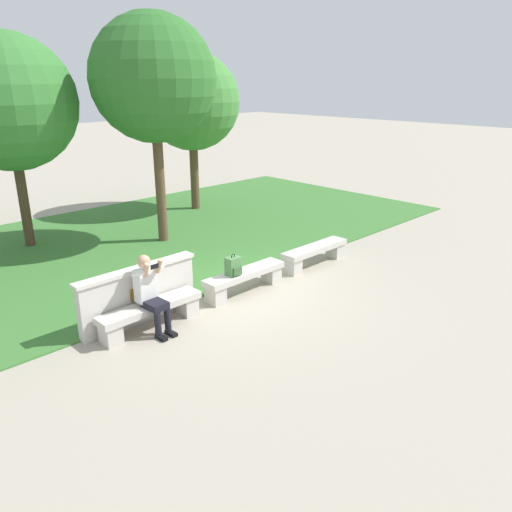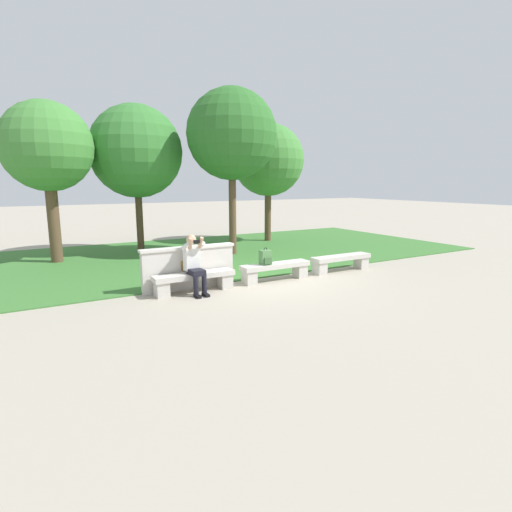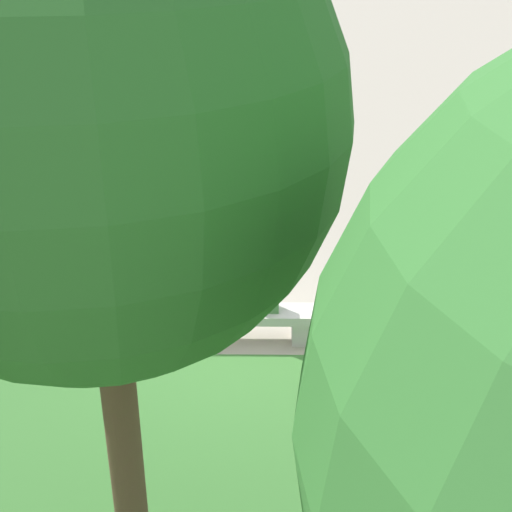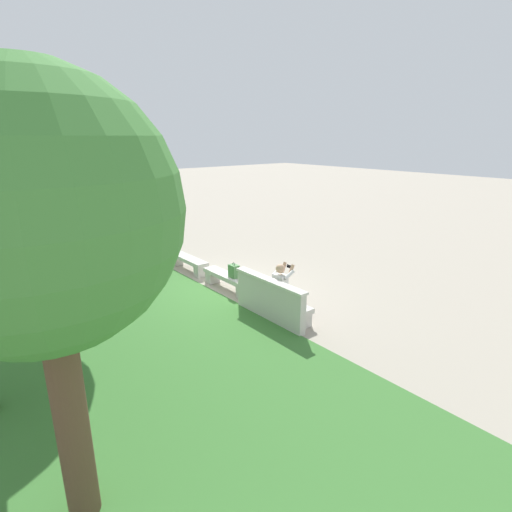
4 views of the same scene
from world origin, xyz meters
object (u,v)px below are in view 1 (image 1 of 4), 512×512
Objects in this scene: person_photographer at (150,290)px; tree_right_background at (153,79)px; tree_behind_wall at (8,103)px; bench_main at (151,312)px; bench_near at (245,278)px; backpack at (234,266)px; tree_far_back at (191,102)px; bench_mid at (315,252)px.

tree_right_background is (2.96, 3.98, 3.27)m from person_photographer.
bench_main is at bearing -92.63° from tree_behind_wall.
tree_behind_wall is (-1.92, 5.93, 3.20)m from bench_near.
backpack is (1.91, 0.06, -0.11)m from person_photographer.
tree_far_back is at bearing 0.79° from tree_behind_wall.
tree_behind_wall is at bearing 124.72° from bench_mid.
bench_main is at bearing -133.21° from tree_far_back.
tree_behind_wall is 0.92× the size of tree_right_background.
bench_mid is at bearing 0.00° from bench_main.
bench_main is 1.00× the size of bench_near.
person_photographer is at bearing -110.58° from bench_main.
backpack is at bearing -74.85° from tree_behind_wall.
tree_right_background is at bearing 110.37° from bench_mid.
backpack is at bearing -176.53° from bench_near.
backpack reaches higher than bench_mid.
bench_main is at bearing 180.00° from bench_mid.
person_photographer reaches higher than backpack.
person_photographer is at bearing -178.00° from bench_near.
tree_right_background reaches higher than bench_near.
tree_right_background reaches higher than person_photographer.
tree_behind_wall reaches higher than backpack.
bench_mid is 7.89m from tree_behind_wall.
bench_mid is 1.43× the size of person_photographer.
backpack is (-0.31, -0.02, 0.33)m from bench_near.
backpack is 0.09× the size of tree_far_back.
backpack is at bearing -179.57° from bench_mid.
person_photographer is (-2.22, -0.08, 0.44)m from bench_near.
bench_main is at bearing 179.43° from backpack.
backpack is 7.61m from tree_far_back.
bench_mid is at bearing 0.43° from backpack.
backpack is at bearing 1.77° from person_photographer.
bench_near is 0.34× the size of tree_right_background.
backpack is at bearing -121.97° from tree_far_back.
bench_mid is 4.43m from person_photographer.
person_photographer is 0.24× the size of tree_right_background.
person_photographer is 5.94m from tree_right_background.
bench_near is at bearing 2.00° from person_photographer.
person_photographer is at bearing -132.99° from tree_far_back.
tree_far_back reaches higher than backpack.
tree_behind_wall is at bearing 105.15° from backpack.
person_photographer is 0.26× the size of tree_behind_wall.
tree_far_back is (1.26, 6.00, 3.06)m from bench_mid.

